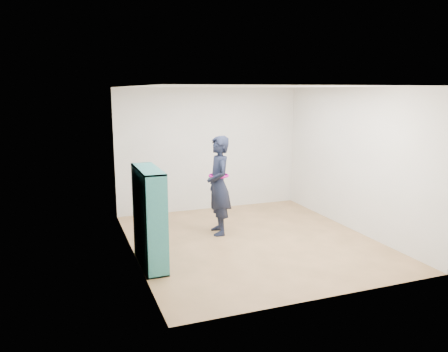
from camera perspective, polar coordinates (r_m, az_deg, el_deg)
name	(u,v)px	position (r m, az deg, el deg)	size (l,w,h in m)	color
floor	(252,241)	(7.61, 3.68, -8.42)	(4.50, 4.50, 0.00)	brown
ceiling	(254,87)	(7.17, 3.94, 11.57)	(4.50, 4.50, 0.00)	white
wall_left	(132,174)	(6.71, -11.95, 0.23)	(0.02, 4.50, 2.60)	beige
wall_right	(353,160)	(8.29, 16.52, 2.05)	(0.02, 4.50, 2.60)	beige
wall_back	(210,149)	(9.35, -1.87, 3.49)	(4.00, 0.02, 2.60)	beige
wall_front	(331,197)	(5.35, 13.76, -2.63)	(4.00, 0.02, 2.60)	beige
bookshelf	(148,219)	(6.48, -9.91, -5.53)	(0.32, 1.09, 1.45)	teal
person	(219,185)	(7.74, -0.70, -1.24)	(0.48, 0.68, 1.77)	black
smartphone	(210,178)	(7.78, -1.86, -0.31)	(0.01, 0.11, 0.14)	silver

